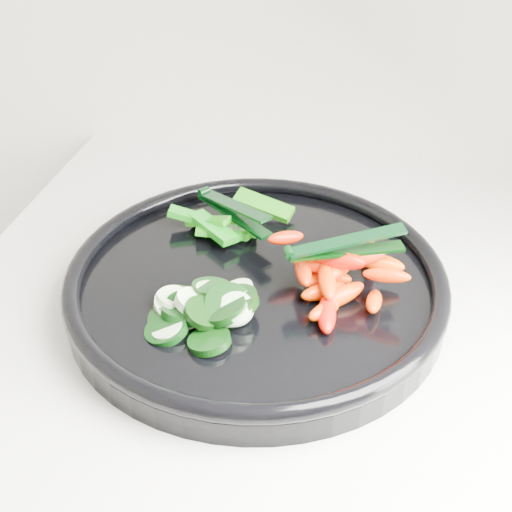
# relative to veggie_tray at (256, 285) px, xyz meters

# --- Properties ---
(veggie_tray) EXTENTS (0.39, 0.39, 0.04)m
(veggie_tray) POSITION_rel_veggie_tray_xyz_m (0.00, 0.00, 0.00)
(veggie_tray) COLOR black
(veggie_tray) RESTS_ON counter
(cucumber_pile) EXTENTS (0.11, 0.11, 0.04)m
(cucumber_pile) POSITION_rel_veggie_tray_xyz_m (-0.04, -0.06, 0.01)
(cucumber_pile) COLOR black
(cucumber_pile) RESTS_ON veggie_tray
(carrot_pile) EXTENTS (0.14, 0.16, 0.06)m
(carrot_pile) POSITION_rel_veggie_tray_xyz_m (0.08, 0.01, 0.02)
(carrot_pile) COLOR #E15C00
(carrot_pile) RESTS_ON veggie_tray
(pepper_pile) EXTENTS (0.13, 0.10, 0.03)m
(pepper_pile) POSITION_rel_veggie_tray_xyz_m (-0.05, 0.08, 0.01)
(pepper_pile) COLOR #116309
(pepper_pile) RESTS_ON veggie_tray
(tong_carrot) EXTENTS (0.11, 0.06, 0.02)m
(tong_carrot) POSITION_rel_veggie_tray_xyz_m (0.08, 0.01, 0.05)
(tong_carrot) COLOR black
(tong_carrot) RESTS_ON carrot_pile
(tong_pepper) EXTENTS (0.10, 0.08, 0.02)m
(tong_pepper) POSITION_rel_veggie_tray_xyz_m (-0.05, 0.09, 0.03)
(tong_pepper) COLOR black
(tong_pepper) RESTS_ON pepper_pile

